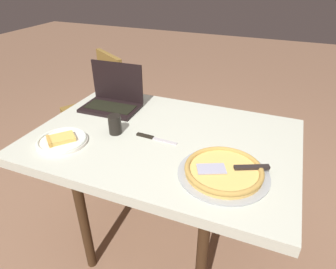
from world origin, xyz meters
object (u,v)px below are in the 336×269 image
(laptop, at_px, (113,98))
(pizza_tray, at_px, (224,171))
(table_knife, at_px, (152,138))
(chair_near, at_px, (101,103))
(drink_cup, at_px, (115,124))
(pizza_plate, at_px, (62,140))
(dining_table, at_px, (163,148))

(laptop, relative_size, pizza_tray, 0.89)
(table_knife, relative_size, chair_near, 0.24)
(table_knife, height_order, drink_cup, drink_cup)
(laptop, bearing_deg, chair_near, 133.24)
(drink_cup, relative_size, chair_near, 0.11)
(pizza_tray, bearing_deg, chair_near, 144.45)
(pizza_tray, height_order, table_knife, pizza_tray)
(pizza_tray, distance_m, chair_near, 1.48)
(pizza_plate, height_order, pizza_tray, pizza_tray)
(pizza_tray, xyz_separation_m, chair_near, (-1.19, 0.85, -0.26))
(laptop, bearing_deg, drink_cup, -57.27)
(chair_near, bearing_deg, drink_cup, -50.30)
(laptop, height_order, drink_cup, laptop)
(chair_near, bearing_deg, laptop, -46.76)
(dining_table, xyz_separation_m, drink_cup, (-0.24, -0.06, 0.12))
(dining_table, bearing_deg, pizza_tray, -28.02)
(dining_table, distance_m, pizza_tray, 0.41)
(dining_table, distance_m, table_knife, 0.09)
(dining_table, distance_m, pizza_plate, 0.50)
(laptop, xyz_separation_m, drink_cup, (0.17, -0.27, -0.01))
(laptop, relative_size, drink_cup, 3.41)
(dining_table, bearing_deg, chair_near, 141.67)
(laptop, xyz_separation_m, chair_near, (-0.43, 0.46, -0.30))
(drink_cup, distance_m, chair_near, 0.98)
(dining_table, height_order, chair_near, chair_near)
(laptop, xyz_separation_m, table_knife, (0.37, -0.25, -0.05))
(dining_table, xyz_separation_m, laptop, (-0.41, 0.21, 0.13))
(pizza_plate, xyz_separation_m, chair_near, (-0.41, 0.90, -0.25))
(pizza_plate, bearing_deg, laptop, 87.34)
(pizza_plate, height_order, drink_cup, drink_cup)
(pizza_plate, bearing_deg, table_knife, 27.31)
(dining_table, relative_size, table_knife, 5.91)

